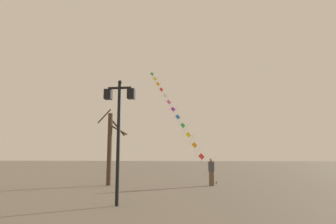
{
  "coord_description": "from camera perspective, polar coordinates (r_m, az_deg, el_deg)",
  "views": [
    {
      "loc": [
        0.41,
        -1.52,
        1.86
      ],
      "look_at": [
        -2.13,
        20.84,
        5.29
      ],
      "focal_mm": 30.71,
      "sensor_mm": 36.0,
      "label": 1
    }
  ],
  "objects": [
    {
      "name": "kite_train",
      "position": [
        27.07,
        0.98,
        0.61
      ],
      "size": [
        6.84,
        13.03,
        11.7
      ],
      "color": "brown",
      "rests_on": "ground_plane"
    },
    {
      "name": "kite_flyer",
      "position": [
        18.58,
        8.58,
        -11.51
      ],
      "size": [
        0.38,
        0.62,
        1.71
      ],
      "rotation": [
        0.0,
        0.0,
        1.96
      ],
      "color": "brown",
      "rests_on": "ground_plane"
    },
    {
      "name": "bare_tree",
      "position": [
        19.04,
        -11.45,
        -6.74
      ],
      "size": [
        2.1,
        0.61,
        4.91
      ],
      "color": "#423323",
      "rests_on": "ground_plane"
    },
    {
      "name": "twin_lantern_lamp_post",
      "position": [
        11.35,
        -9.71,
        -1.07
      ],
      "size": [
        1.21,
        0.28,
        4.82
      ],
      "color": "black",
      "rests_on": "ground_plane"
    },
    {
      "name": "ground_plane",
      "position": [
        21.61,
        5.52,
        -13.55
      ],
      "size": [
        160.0,
        160.0,
        0.0
      ],
      "primitive_type": "plane",
      "color": "#756B5B"
    }
  ]
}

